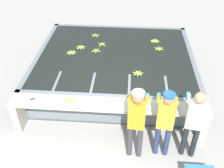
% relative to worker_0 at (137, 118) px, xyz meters
% --- Properties ---
extents(ground_plane, '(80.00, 80.00, 0.00)m').
position_rel_worker_0_xyz_m(ground_plane, '(-0.59, 0.36, -1.02)').
color(ground_plane, '#999993').
rests_on(ground_plane, ground).
extents(wash_tank, '(4.30, 3.71, 0.83)m').
position_rel_worker_0_xyz_m(wash_tank, '(-0.59, 2.64, -0.61)').
color(wash_tank, slate).
rests_on(wash_tank, ground).
extents(work_ledge, '(4.30, 0.45, 0.83)m').
position_rel_worker_0_xyz_m(work_ledge, '(-0.59, 0.58, -0.43)').
color(work_ledge, '#B7B2A3').
rests_on(work_ledge, ground).
extents(worker_0, '(0.45, 0.73, 1.68)m').
position_rel_worker_0_xyz_m(worker_0, '(0.00, 0.00, 0.00)').
color(worker_0, '#38383D').
rests_on(worker_0, ground).
extents(worker_1, '(0.45, 0.73, 1.61)m').
position_rel_worker_0_xyz_m(worker_1, '(0.55, 0.08, -0.05)').
color(worker_1, navy).
rests_on(worker_1, ground).
extents(worker_2, '(0.48, 0.74, 1.65)m').
position_rel_worker_0_xyz_m(worker_2, '(1.10, 0.10, -0.03)').
color(worker_2, '#1E2328').
rests_on(worker_2, ground).
extents(banana_bunch_floating_0, '(0.25, 0.25, 0.08)m').
position_rel_worker_0_xyz_m(banana_bunch_floating_0, '(-1.01, 3.16, -0.18)').
color(banana_bunch_floating_0, '#93BC3D').
rests_on(banana_bunch_floating_0, wash_tank).
extents(banana_bunch_floating_1, '(0.28, 0.28, 0.08)m').
position_rel_worker_0_xyz_m(banana_bunch_floating_1, '(-1.60, 2.95, -0.18)').
color(banana_bunch_floating_1, '#8CB738').
rests_on(banana_bunch_floating_1, wash_tank).
extents(banana_bunch_floating_2, '(0.27, 0.28, 0.08)m').
position_rel_worker_0_xyz_m(banana_bunch_floating_2, '(0.63, 3.03, -0.18)').
color(banana_bunch_floating_2, '#93BC3D').
rests_on(banana_bunch_floating_2, wash_tank).
extents(banana_bunch_floating_3, '(0.28, 0.28, 0.08)m').
position_rel_worker_0_xyz_m(banana_bunch_floating_3, '(0.54, 3.49, -0.18)').
color(banana_bunch_floating_3, '#9EC642').
rests_on(banana_bunch_floating_3, wash_tank).
extents(banana_bunch_floating_4, '(0.28, 0.27, 0.08)m').
position_rel_worker_0_xyz_m(banana_bunch_floating_4, '(-1.13, 2.78, -0.18)').
color(banana_bunch_floating_4, '#7FAD33').
rests_on(banana_bunch_floating_4, wash_tank).
extents(banana_bunch_floating_5, '(0.28, 0.28, 0.08)m').
position_rel_worker_0_xyz_m(banana_bunch_floating_5, '(0.04, 1.76, -0.18)').
color(banana_bunch_floating_5, '#8CB738').
rests_on(banana_bunch_floating_5, wash_tank).
extents(banana_bunch_floating_6, '(0.28, 0.28, 0.08)m').
position_rel_worker_0_xyz_m(banana_bunch_floating_6, '(-1.80, 2.63, -0.18)').
color(banana_bunch_floating_6, '#9EC642').
rests_on(banana_bunch_floating_6, wash_tank).
extents(banana_bunch_floating_7, '(0.28, 0.27, 0.08)m').
position_rel_worker_0_xyz_m(banana_bunch_floating_7, '(-1.27, 3.72, -0.18)').
color(banana_bunch_floating_7, '#75A333').
rests_on(banana_bunch_floating_7, wash_tank).
extents(banana_bunch_ledge_0, '(0.28, 0.27, 0.08)m').
position_rel_worker_0_xyz_m(banana_bunch_ledge_0, '(-1.44, 0.60, -0.17)').
color(banana_bunch_ledge_0, '#9EC642').
rests_on(banana_bunch_ledge_0, work_ledge).
extents(knife_0, '(0.34, 0.16, 0.02)m').
position_rel_worker_0_xyz_m(knife_0, '(-2.18, 0.63, -0.18)').
color(knife_0, silver).
rests_on(knife_0, work_ledge).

